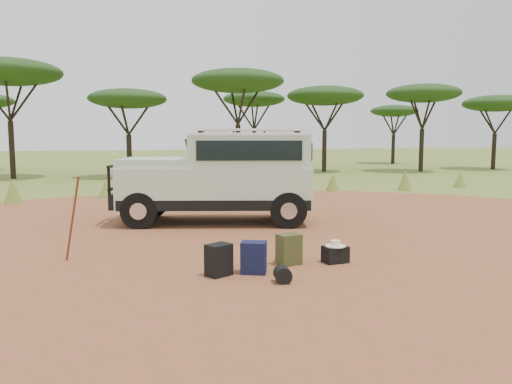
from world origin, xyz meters
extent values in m
plane|color=#58762A|center=(0.00, 0.00, 0.00)|extent=(140.00, 140.00, 0.00)
cylinder|color=#994832|center=(0.00, 0.00, 0.00)|extent=(23.00, 23.00, 0.01)
cone|color=#58762A|center=(-6.00, 8.30, 0.42)|extent=(0.60, 0.60, 0.85)
cone|color=#58762A|center=(-3.00, 9.20, 0.35)|extent=(0.60, 0.60, 0.70)
cone|color=#58762A|center=(0.00, 8.80, 0.45)|extent=(0.60, 0.60, 0.90)
cone|color=#58762A|center=(3.00, 8.40, 0.40)|extent=(0.60, 0.60, 0.80)
cone|color=#58762A|center=(6.00, 9.10, 0.38)|extent=(0.60, 0.60, 0.75)
cone|color=#58762A|center=(9.00, 8.50, 0.42)|extent=(0.60, 0.60, 0.85)
cone|color=#58762A|center=(12.00, 8.90, 0.35)|extent=(0.60, 0.60, 0.70)
cylinder|color=black|center=(-8.00, 19.00, 1.53)|extent=(0.28, 0.28, 3.06)
ellipsoid|color=#193613|center=(-8.00, 19.00, 5.58)|extent=(5.50, 5.50, 1.38)
cylinder|color=black|center=(-2.00, 18.20, 1.17)|extent=(0.28, 0.28, 2.34)
ellipsoid|color=#193613|center=(-2.00, 18.20, 4.26)|extent=(4.20, 4.20, 1.05)
cylinder|color=black|center=(4.00, 17.80, 1.46)|extent=(0.28, 0.28, 2.93)
ellipsoid|color=#193613|center=(4.00, 17.80, 5.33)|extent=(5.20, 5.20, 1.30)
cylinder|color=black|center=(10.00, 19.50, 1.30)|extent=(0.28, 0.28, 2.61)
ellipsoid|color=#193613|center=(10.00, 19.50, 4.76)|extent=(4.80, 4.80, 1.20)
cylinder|color=black|center=(16.00, 18.00, 1.35)|extent=(0.28, 0.28, 2.70)
ellipsoid|color=#193613|center=(16.00, 18.00, 4.92)|extent=(4.60, 4.60, 1.15)
cylinder|color=black|center=(22.00, 18.60, 1.22)|extent=(0.28, 0.28, 2.43)
ellipsoid|color=#193613|center=(22.00, 18.60, 4.43)|extent=(4.40, 4.40, 1.10)
cylinder|color=black|center=(7.00, 25.50, 1.35)|extent=(0.28, 0.28, 2.70)
ellipsoid|color=#193613|center=(7.00, 25.50, 4.92)|extent=(4.50, 4.50, 1.12)
cylinder|color=black|center=(19.00, 26.50, 1.17)|extent=(0.28, 0.28, 2.34)
ellipsoid|color=#193613|center=(19.00, 26.50, 4.26)|extent=(3.80, 3.80, 0.95)
cube|color=#B4CCAE|center=(-0.04, 3.02, 0.97)|extent=(5.23, 3.14, 1.03)
cube|color=black|center=(-0.04, 3.02, 0.59)|extent=(5.14, 3.16, 0.26)
cube|color=#B4CCAE|center=(0.81, 2.80, 1.89)|extent=(3.41, 2.61, 0.81)
cube|color=white|center=(0.81, 2.80, 2.33)|extent=(3.42, 2.65, 0.07)
cube|color=white|center=(0.81, 2.80, 2.44)|extent=(3.15, 2.47, 0.05)
cube|color=#B4CCAE|center=(-1.54, 3.39, 1.59)|extent=(2.21, 2.27, 0.22)
cube|color=black|center=(-0.64, 3.17, 1.93)|extent=(0.58, 1.64, 0.57)
cube|color=black|center=(0.56, 1.85, 1.93)|extent=(2.51, 0.67, 0.49)
cube|color=black|center=(1.05, 3.76, 1.93)|extent=(2.51, 0.67, 0.49)
cube|color=black|center=(2.29, 2.43, 1.89)|extent=(0.45, 1.57, 0.45)
cube|color=black|center=(-2.47, 3.63, 0.65)|extent=(0.63, 1.94, 0.37)
cylinder|color=black|center=(-2.60, 3.66, 1.52)|extent=(0.42, 1.38, 0.08)
cylinder|color=black|center=(-2.60, 3.66, 0.94)|extent=(0.42, 1.38, 0.08)
cylinder|color=silver|center=(-2.69, 3.37, 1.30)|extent=(0.13, 0.25, 0.24)
cylinder|color=silver|center=(-2.54, 3.96, 1.30)|extent=(0.13, 0.25, 0.24)
cube|color=white|center=(-2.56, 3.65, 0.78)|extent=(0.15, 0.45, 0.13)
cylinder|color=black|center=(-0.32, 4.07, 1.81)|extent=(0.11, 0.11, 0.90)
cylinder|color=black|center=(-2.04, 2.62, 0.46)|extent=(0.96, 0.52, 0.91)
cylinder|color=black|center=(-1.62, 4.32, 0.46)|extent=(0.96, 0.52, 0.91)
cylinder|color=black|center=(1.53, 1.72, 0.46)|extent=(0.96, 0.52, 0.91)
cylinder|color=black|center=(1.96, 3.41, 0.46)|extent=(0.96, 0.52, 0.91)
cylinder|color=brown|center=(-3.33, -0.46, 0.80)|extent=(0.35, 0.44, 1.59)
cube|color=black|center=(-0.95, -2.01, 0.27)|extent=(0.48, 0.44, 0.54)
cube|color=#111736|center=(-0.36, -2.02, 0.27)|extent=(0.49, 0.43, 0.54)
cube|color=#3E441F|center=(0.40, -1.64, 0.28)|extent=(0.46, 0.37, 0.55)
cube|color=#111736|center=(0.48, -1.50, 0.22)|extent=(0.47, 0.40, 0.44)
cube|color=black|center=(1.26, -1.72, 0.15)|extent=(0.46, 0.35, 0.30)
cylinder|color=black|center=(-0.05, -2.66, 0.13)|extent=(0.30, 0.30, 0.26)
cylinder|color=beige|center=(1.26, -1.72, 0.31)|extent=(0.37, 0.37, 0.02)
cylinder|color=beige|center=(1.26, -1.72, 0.37)|extent=(0.19, 0.19, 0.09)
camera|label=1|loc=(-2.45, -9.89, 2.30)|focal=35.00mm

